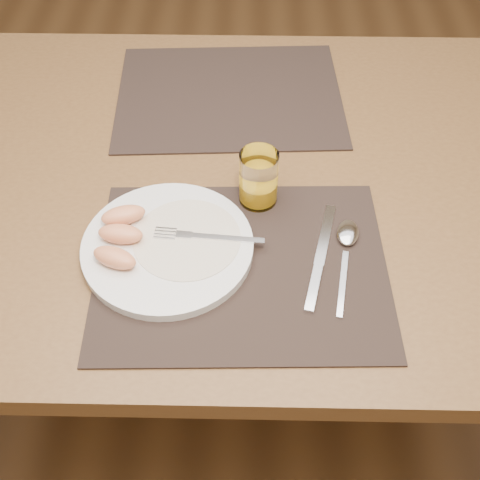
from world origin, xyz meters
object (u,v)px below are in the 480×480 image
juice_glass (258,180)px  plate (168,247)px  table (228,203)px  fork (199,236)px  placemat_near (241,267)px  spoon (347,240)px  placemat_far (229,95)px  knife (319,264)px

juice_glass → plate: bearing=-140.8°
table → fork: (-0.04, -0.18, 0.11)m
table → placemat_near: bearing=-82.2°
fork → spoon: fork is taller
plate → spoon: plate is taller
table → juice_glass: size_ratio=14.34×
placemat_far → knife: 0.46m
juice_glass → spoon: bearing=-33.5°
placemat_near → juice_glass: (0.03, 0.15, 0.05)m
placemat_far → juice_glass: 0.30m
plate → knife: 0.24m
placemat_near → fork: (-0.07, 0.04, 0.02)m
fork → spoon: bearing=1.8°
table → plate: 0.23m
juice_glass → table: bearing=126.7°
placemat_near → placemat_far: same height
plate → fork: fork is taller
knife → juice_glass: 0.18m
fork → placemat_far: bearing=84.9°
knife → juice_glass: bearing=123.3°
placemat_near → juice_glass: juice_glass is taller
placemat_far → plate: bearing=-101.6°
placemat_near → plate: (-0.12, 0.03, 0.01)m
table → juice_glass: (0.06, -0.07, 0.13)m
plate → knife: size_ratio=1.24×
knife → juice_glass: size_ratio=2.23×
fork → placemat_near: bearing=-33.1°
placemat_far → spoon: 0.44m
table → fork: 0.21m
fork → juice_glass: 0.14m
spoon → juice_glass: bearing=146.5°
placemat_near → fork: fork is taller
placemat_far → plate: size_ratio=1.67×
plate → fork: 0.05m
table → plate: bearing=-114.5°
fork → knife: fork is taller
knife → spoon: spoon is taller
table → knife: size_ratio=6.43×
table → spoon: size_ratio=7.29×
placemat_far → juice_glass: juice_glass is taller
knife → juice_glass: juice_glass is taller
placemat_near → spoon: 0.18m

